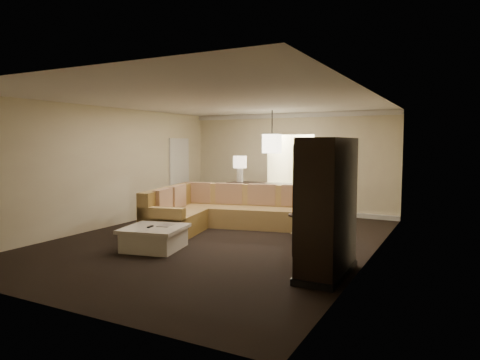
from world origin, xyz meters
The scene contains 19 objects.
ground centered at (0.00, 0.00, 0.00)m, with size 8.00×8.00×0.00m, color black.
wall_back centered at (0.00, 4.00, 1.40)m, with size 6.00×0.04×2.80m, color beige.
wall_front centered at (0.00, -4.00, 1.40)m, with size 6.00×0.04×2.80m, color beige.
wall_left centered at (-3.00, 0.00, 1.40)m, with size 0.04×8.00×2.80m, color beige.
wall_right centered at (3.00, 0.00, 1.40)m, with size 0.04×8.00×2.80m, color beige.
ceiling centered at (0.00, 0.00, 2.80)m, with size 6.00×8.00×0.02m, color silver.
crown_molding centered at (0.00, 3.95, 2.73)m, with size 6.00×0.10×0.12m, color silver.
baseboard centered at (0.00, 3.95, 0.06)m, with size 6.00×0.10×0.12m, color silver.
side_door centered at (-2.97, 2.80, 1.05)m, with size 0.05×0.90×2.10m, color white.
foyer centered at (0.00, 5.34, 1.30)m, with size 1.44×2.02×2.80m.
sectional_sofa centered at (-0.58, 1.10, 0.39)m, with size 3.43×3.14×0.98m.
coffee_table centered at (-0.68, -1.20, 0.22)m, with size 1.25×1.25×0.44m.
console_table centered at (-0.09, 2.84, 0.54)m, with size 2.38×0.57×0.92m.
armoire centered at (2.59, -1.24, 0.98)m, with size 0.61×1.42×2.05m.
drink_table centered at (1.35, 0.95, 0.35)m, with size 0.39×0.39×0.49m.
table_lamp_left centered at (-1.01, 2.86, 1.38)m, with size 0.37×0.37×0.70m.
table_lamp_right centered at (0.82, 2.83, 1.38)m, with size 0.37×0.37×0.70m.
pendant_light centered at (0.00, 2.70, 1.95)m, with size 0.38×0.38×1.09m.
person centered at (0.45, 4.30, 0.81)m, with size 0.59×0.39×1.62m, color beige.
Camera 1 is at (4.35, -7.38, 1.97)m, focal length 32.00 mm.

